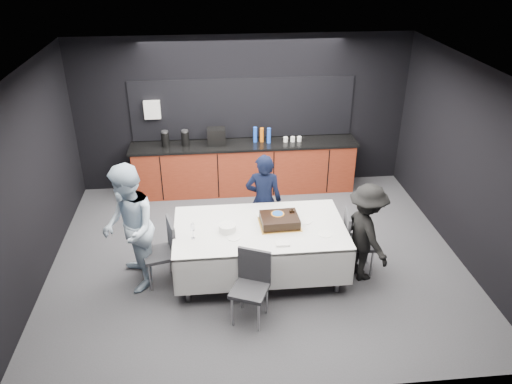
# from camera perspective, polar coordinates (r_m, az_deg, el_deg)

# --- Properties ---
(ground) EXTENTS (6.00, 6.00, 0.00)m
(ground) POSITION_cam_1_polar(r_m,az_deg,el_deg) (7.54, 0.08, -7.43)
(ground) COLOR #404145
(ground) RESTS_ON ground
(room_shell) EXTENTS (6.04, 5.04, 2.82)m
(room_shell) POSITION_cam_1_polar(r_m,az_deg,el_deg) (6.64, 0.09, 5.78)
(room_shell) COLOR white
(room_shell) RESTS_ON ground
(kitchenette) EXTENTS (4.10, 0.64, 2.05)m
(kitchenette) POSITION_cam_1_polar(r_m,az_deg,el_deg) (9.19, -1.42, 3.32)
(kitchenette) COLOR maroon
(kitchenette) RESTS_ON ground
(party_table) EXTENTS (2.32, 1.32, 0.78)m
(party_table) POSITION_cam_1_polar(r_m,az_deg,el_deg) (6.85, 0.42, -4.97)
(party_table) COLOR #99999E
(party_table) RESTS_ON ground
(cake_assembly) EXTENTS (0.57, 0.47, 0.17)m
(cake_assembly) POSITION_cam_1_polar(r_m,az_deg,el_deg) (6.80, 2.71, -3.25)
(cake_assembly) COLOR gold
(cake_assembly) RESTS_ON party_table
(plate_stack) EXTENTS (0.23, 0.23, 0.10)m
(plate_stack) POSITION_cam_1_polar(r_m,az_deg,el_deg) (6.67, -3.29, -4.11)
(plate_stack) COLOR white
(plate_stack) RESTS_ON party_table
(loose_plate_near) EXTENTS (0.18, 0.18, 0.01)m
(loose_plate_near) POSITION_cam_1_polar(r_m,az_deg,el_deg) (6.56, -2.55, -5.19)
(loose_plate_near) COLOR white
(loose_plate_near) RESTS_ON party_table
(loose_plate_right_a) EXTENTS (0.21, 0.21, 0.01)m
(loose_plate_right_a) POSITION_cam_1_polar(r_m,az_deg,el_deg) (6.94, 5.59, -3.28)
(loose_plate_right_a) COLOR white
(loose_plate_right_a) RESTS_ON party_table
(loose_plate_right_b) EXTENTS (0.19, 0.19, 0.01)m
(loose_plate_right_b) POSITION_cam_1_polar(r_m,az_deg,el_deg) (6.68, 7.91, -4.78)
(loose_plate_right_b) COLOR white
(loose_plate_right_b) RESTS_ON party_table
(loose_plate_far) EXTENTS (0.21, 0.21, 0.01)m
(loose_plate_far) POSITION_cam_1_polar(r_m,az_deg,el_deg) (7.06, 0.81, -2.55)
(loose_plate_far) COLOR white
(loose_plate_far) RESTS_ON party_table
(fork_pile) EXTENTS (0.18, 0.11, 0.03)m
(fork_pile) POSITION_cam_1_polar(r_m,az_deg,el_deg) (6.41, 3.07, -5.94)
(fork_pile) COLOR white
(fork_pile) RESTS_ON party_table
(champagne_flute) EXTENTS (0.06, 0.06, 0.22)m
(champagne_flute) POSITION_cam_1_polar(r_m,az_deg,el_deg) (6.51, -7.26, -4.08)
(champagne_flute) COLOR white
(champagne_flute) RESTS_ON party_table
(chair_left) EXTENTS (0.51, 0.51, 0.92)m
(chair_left) POSITION_cam_1_polar(r_m,az_deg,el_deg) (6.90, -10.45, -6.28)
(chair_left) COLOR #2A2B2F
(chair_left) RESTS_ON ground
(chair_right) EXTENTS (0.48, 0.48, 0.92)m
(chair_right) POSITION_cam_1_polar(r_m,az_deg,el_deg) (7.13, 11.14, -5.13)
(chair_right) COLOR #2A2B2F
(chair_right) RESTS_ON ground
(chair_near) EXTENTS (0.55, 0.55, 0.92)m
(chair_near) POSITION_cam_1_polar(r_m,az_deg,el_deg) (6.21, -0.50, -10.13)
(chair_near) COLOR #2A2B2F
(chair_near) RESTS_ON ground
(person_center) EXTENTS (0.60, 0.44, 1.50)m
(person_center) POSITION_cam_1_polar(r_m,az_deg,el_deg) (7.47, 0.88, -1.00)
(person_center) COLOR black
(person_center) RESTS_ON ground
(person_left) EXTENTS (0.86, 1.00, 1.78)m
(person_left) POSITION_cam_1_polar(r_m,az_deg,el_deg) (6.74, -14.31, -4.08)
(person_left) COLOR silver
(person_left) RESTS_ON ground
(person_right) EXTENTS (0.76, 1.03, 1.42)m
(person_right) POSITION_cam_1_polar(r_m,az_deg,el_deg) (6.94, 12.44, -4.57)
(person_right) COLOR black
(person_right) RESTS_ON ground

